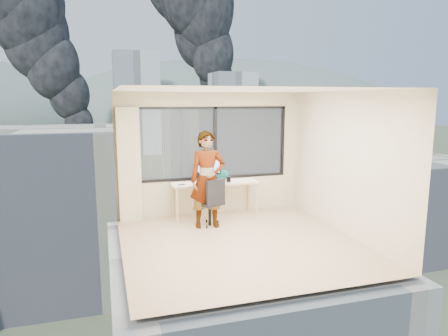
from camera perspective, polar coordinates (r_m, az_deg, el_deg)
name	(u,v)px	position (r m, az deg, el deg)	size (l,w,h in m)	color
floor	(241,243)	(7.12, 2.35, -10.48)	(4.00, 4.00, 0.01)	tan
ceiling	(242,90)	(6.69, 2.51, 10.92)	(4.00, 4.00, 0.01)	white
wall_front	(295,196)	(4.98, 10.01, -3.90)	(4.00, 0.01, 2.60)	beige
wall_left	(118,175)	(6.42, -14.69, -1.00)	(0.01, 4.00, 2.60)	beige
wall_right	(345,163)	(7.67, 16.70, 0.62)	(0.01, 4.00, 2.60)	beige
window_wall	(213,143)	(8.66, -1.59, 3.54)	(3.30, 0.16, 1.55)	black
curtain	(129,165)	(8.31, -13.22, 0.41)	(0.45, 0.14, 2.30)	beige
desk	(215,199)	(8.53, -1.28, -4.42)	(1.80, 0.60, 0.75)	beige
chair	(210,201)	(7.91, -2.03, -4.73)	(0.49, 0.49, 0.97)	black
person	(208,180)	(7.74, -2.34, -1.65)	(0.68, 0.45, 1.87)	#2D2D33
monitor	(209,169)	(8.47, -2.17, -0.19)	(0.50, 0.11, 0.50)	black
game_console	(204,178)	(8.64, -2.89, -1.43)	(0.31, 0.26, 0.08)	white
laptop	(206,178)	(8.33, -2.63, -1.44)	(0.30, 0.32, 0.20)	black
cellphone	(181,184)	(8.19, -6.03, -2.32)	(0.12, 0.05, 0.01)	black
pen_cup	(229,179)	(8.44, 0.66, -1.57)	(0.09, 0.09, 0.11)	black
handbag	(222,175)	(8.63, -0.24, -0.96)	(0.28, 0.14, 0.22)	#0E5455
exterior_ground	(111,154)	(127.40, -15.59, 1.96)	(400.00, 400.00, 0.04)	#515B3D
near_bldg_a	(22,213)	(38.14, -26.55, -5.67)	(16.00, 12.00, 14.00)	#EEE2C7
near_bldg_b	(231,172)	(47.29, 1.03, -0.56)	(14.00, 13.00, 16.00)	silver
near_bldg_c	(419,207)	(48.43, 25.76, -4.93)	(12.00, 10.00, 10.00)	#EEE2C7
far_tower_b	(136,104)	(126.73, -12.25, 8.87)	(13.00, 13.00, 30.00)	silver
far_tower_c	(232,108)	(153.78, 1.18, 8.45)	(15.00, 15.00, 26.00)	silver
hill_b	(229,119)	(342.34, 0.68, 6.99)	(300.00, 220.00, 96.00)	slate
tree_b	(208,282)	(27.80, -2.27, -15.75)	(7.60, 7.60, 9.00)	#214F1A
tree_c	(300,188)	(53.50, 10.63, -2.80)	(8.40, 8.40, 10.00)	#214F1A
smoke_plume_b	(233,42)	(186.98, 1.31, 17.28)	(30.00, 18.00, 70.00)	black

